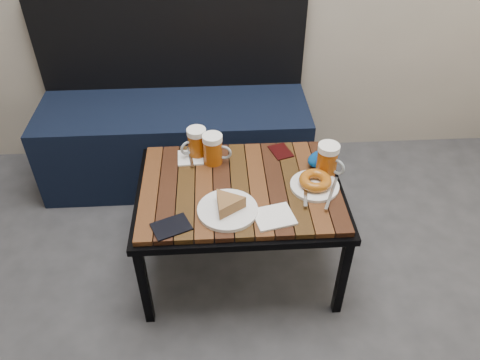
{
  "coord_description": "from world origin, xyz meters",
  "views": [
    {
      "loc": [
        -0.08,
        -0.39,
        1.68
      ],
      "look_at": [
        0.01,
        1.06,
        0.5
      ],
      "focal_mm": 35.0,
      "sensor_mm": 36.0,
      "label": 1
    }
  ],
  "objects": [
    {
      "name": "napkin_left",
      "position": [
        -0.19,
        1.25,
        0.48
      ],
      "size": [
        0.11,
        0.15,
        0.01
      ],
      "rotation": [
        0.0,
        0.0,
        0.05
      ],
      "color": "white",
      "rests_on": "cafe_table"
    },
    {
      "name": "napkin_right",
      "position": [
        0.12,
        0.86,
        0.48
      ],
      "size": [
        0.17,
        0.15,
        0.01
      ],
      "rotation": [
        0.0,
        0.0,
        0.23
      ],
      "color": "white",
      "rests_on": "cafe_table"
    },
    {
      "name": "plate_pie",
      "position": [
        -0.05,
        0.91,
        0.5
      ],
      "size": [
        0.23,
        0.23,
        0.06
      ],
      "color": "white",
      "rests_on": "cafe_table"
    },
    {
      "name": "passport_burgundy",
      "position": [
        0.2,
        1.28,
        0.47
      ],
      "size": [
        0.11,
        0.13,
        0.01
      ],
      "primitive_type": "cube",
      "rotation": [
        0.0,
        0.0,
        0.32
      ],
      "color": "black",
      "rests_on": "cafe_table"
    },
    {
      "name": "bench",
      "position": [
        -0.3,
        1.76,
        0.27
      ],
      "size": [
        1.4,
        0.5,
        0.95
      ],
      "color": "black",
      "rests_on": "ground"
    },
    {
      "name": "plate_bagel",
      "position": [
        0.31,
        1.03,
        0.49
      ],
      "size": [
        0.2,
        0.25,
        0.05
      ],
      "color": "white",
      "rests_on": "cafe_table"
    },
    {
      "name": "beer_mug_right",
      "position": [
        0.37,
        1.11,
        0.54
      ],
      "size": [
        0.12,
        0.12,
        0.14
      ],
      "rotation": [
        0.0,
        0.0,
        -0.78
      ],
      "color": "#9F490C",
      "rests_on": "cafe_table"
    },
    {
      "name": "beer_mug_centre",
      "position": [
        -0.09,
        1.22,
        0.54
      ],
      "size": [
        0.13,
        0.1,
        0.14
      ],
      "rotation": [
        0.0,
        0.0,
        -0.23
      ],
      "color": "#9F490C",
      "rests_on": "cafe_table"
    },
    {
      "name": "passport_navy",
      "position": [
        -0.26,
        0.83,
        0.48
      ],
      "size": [
        0.16,
        0.14,
        0.01
      ],
      "primitive_type": "cube",
      "rotation": [
        0.0,
        0.0,
        -1.16
      ],
      "color": "black",
      "rests_on": "cafe_table"
    },
    {
      "name": "knit_pouch",
      "position": [
        0.37,
        1.17,
        0.5
      ],
      "size": [
        0.17,
        0.14,
        0.06
      ],
      "primitive_type": "ellipsoid",
      "rotation": [
        0.0,
        0.0,
        0.41
      ],
      "color": "navy",
      "rests_on": "cafe_table"
    },
    {
      "name": "cafe_table",
      "position": [
        0.01,
        1.06,
        0.43
      ],
      "size": [
        0.84,
        0.62,
        0.47
      ],
      "color": "black",
      "rests_on": "ground"
    },
    {
      "name": "beer_mug_left",
      "position": [
        -0.17,
        1.28,
        0.54
      ],
      "size": [
        0.13,
        0.11,
        0.13
      ],
      "rotation": [
        0.0,
        0.0,
        3.63
      ],
      "color": "#9F490C",
      "rests_on": "cafe_table"
    }
  ]
}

